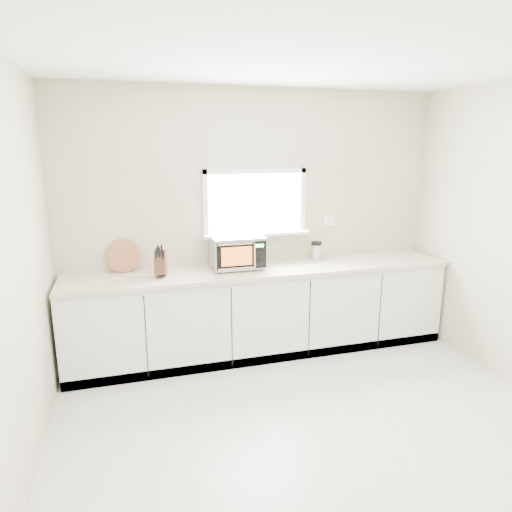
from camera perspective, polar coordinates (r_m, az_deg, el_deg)
name	(u,v)px	position (r m, az deg, el deg)	size (l,w,h in m)	color
ground	(332,452)	(3.59, 9.46, -22.98)	(4.00, 4.00, 0.00)	beige
back_wall	(255,220)	(4.82, -0.16, 4.50)	(4.00, 0.17, 2.70)	beige
cabinets	(263,312)	(4.78, 0.83, -7.05)	(3.92, 0.60, 0.88)	silver
countertop	(263,270)	(4.63, 0.88, -1.76)	(3.92, 0.64, 0.04)	beige
microwave	(237,251)	(4.60, -2.38, 0.62)	(0.52, 0.43, 0.33)	black
knife_block	(161,262)	(4.40, -11.83, -0.79)	(0.14, 0.23, 0.32)	#472619
cutting_board	(123,256)	(4.63, -16.26, 0.02)	(0.32, 0.32, 0.02)	#A1673E
coffee_grinder	(316,250)	(4.99, 7.53, 0.69)	(0.14, 0.14, 0.20)	#B4B6BB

